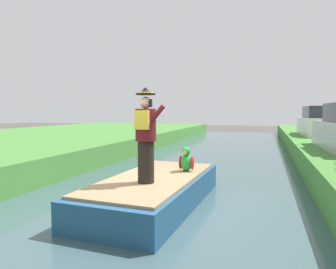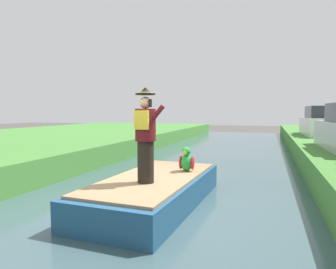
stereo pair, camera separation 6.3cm
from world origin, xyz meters
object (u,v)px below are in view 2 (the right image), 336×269
object	(u,v)px
boat	(154,191)
parked_car_white	(322,123)
parrot_plush	(187,161)
person_pirate	(146,135)

from	to	relation	value
boat	parked_car_white	distance (m)	12.26
boat	parrot_plush	xyz separation A→B (m)	(0.51, 0.77, 0.55)
boat	parrot_plush	bearing A→B (deg)	56.60
person_pirate	parked_car_white	distance (m)	12.72
parrot_plush	parked_car_white	xyz separation A→B (m)	(4.39, 10.42, 0.54)
person_pirate	parked_car_white	world-z (taller)	person_pirate
person_pirate	parrot_plush	distance (m)	1.58
boat	parked_car_white	xyz separation A→B (m)	(4.90, 11.18, 1.09)
parrot_plush	boat	bearing A→B (deg)	-123.40
person_pirate	parrot_plush	world-z (taller)	person_pirate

